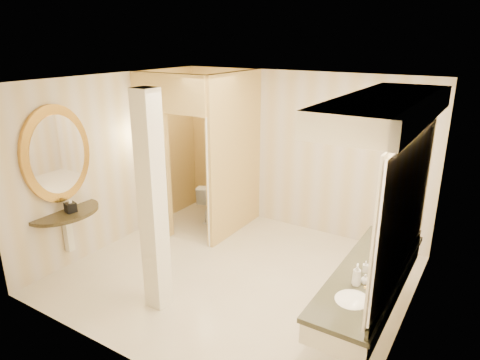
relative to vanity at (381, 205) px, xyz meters
The scene contains 16 objects.
floor 2.59m from the vanity, 168.57° to the left, with size 4.50×4.50×0.00m, color #ECE5CC.
ceiling 2.29m from the vanity, 168.57° to the left, with size 4.50×4.50×0.00m, color white.
wall_back 3.12m from the vanity, 129.51° to the left, with size 4.50×0.02×2.70m, color beige.
wall_front 2.56m from the vanity, 141.05° to the right, with size 4.50×0.02×2.70m, color beige.
wall_left 4.26m from the vanity, behind, with size 0.02×4.00×2.70m, color beige.
wall_right 0.56m from the vanity, 55.90° to the left, with size 0.02×4.00×2.70m, color beige.
toilet_closet 3.40m from the vanity, 156.28° to the left, with size 1.50×1.55×2.70m.
wall_sconce 3.99m from the vanity, 168.00° to the left, with size 0.14×0.14×0.42m.
vanity is the anchor object (origin of this frame).
console_shelf 4.25m from the vanity, behind, with size 1.04×1.04×1.97m.
pillar 2.54m from the vanity, 164.22° to the right, with size 0.25×0.25×2.70m, color white.
tissue_box 4.17m from the vanity, behind, with size 0.13×0.13×0.13m, color black.
toilet 4.09m from the vanity, 151.56° to the left, with size 0.40×0.70×0.71m, color white.
soap_bottle_a 0.70m from the vanity, 148.70° to the right, with size 0.05×0.06×0.12m, color beige.
soap_bottle_b 0.75m from the vanity, 91.20° to the right, with size 0.09×0.09×0.11m, color silver.
soap_bottle_c 0.73m from the vanity, 101.94° to the right, with size 0.09×0.09×0.24m, color #C6B28C.
Camera 1 is at (2.88, -4.49, 3.21)m, focal length 32.00 mm.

